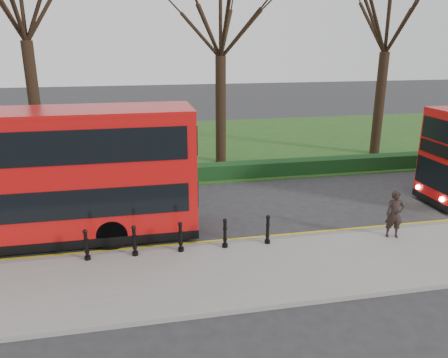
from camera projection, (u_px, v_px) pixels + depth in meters
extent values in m
plane|color=#28282B|center=(220.00, 234.00, 16.28)|extent=(120.00, 120.00, 0.00)
cube|color=gray|center=(239.00, 272.00, 13.45)|extent=(60.00, 4.00, 0.15)
cube|color=slate|center=(225.00, 244.00, 15.32)|extent=(60.00, 0.25, 0.16)
cube|color=#244A18|center=(179.00, 145.00, 30.29)|extent=(60.00, 18.00, 0.06)
cube|color=black|center=(195.00, 173.00, 22.51)|extent=(60.00, 0.90, 0.80)
cube|color=yellow|center=(224.00, 242.00, 15.62)|extent=(60.00, 0.10, 0.01)
cube|color=yellow|center=(223.00, 240.00, 15.81)|extent=(60.00, 0.10, 0.01)
cylinder|color=black|center=(35.00, 109.00, 23.05)|extent=(0.60, 0.60, 6.94)
cylinder|color=black|center=(221.00, 111.00, 25.08)|extent=(0.60, 0.60, 6.13)
cylinder|color=black|center=(379.00, 105.00, 26.96)|extent=(0.60, 0.60, 6.29)
cylinder|color=black|center=(86.00, 245.00, 13.94)|extent=(0.15, 0.15, 1.00)
cylinder|color=black|center=(134.00, 241.00, 14.23)|extent=(0.15, 0.15, 1.00)
cylinder|color=black|center=(181.00, 237.00, 14.52)|extent=(0.15, 0.15, 1.00)
cylinder|color=black|center=(225.00, 234.00, 14.81)|extent=(0.15, 0.15, 1.00)
cylinder|color=black|center=(268.00, 230.00, 15.09)|extent=(0.15, 0.15, 1.00)
cube|color=#BB0F0E|center=(23.00, 174.00, 14.99)|extent=(11.74, 2.67, 4.32)
cube|color=black|center=(31.00, 233.00, 15.65)|extent=(11.76, 2.69, 0.32)
cube|color=black|center=(45.00, 207.00, 14.13)|extent=(9.39, 0.04, 1.01)
cube|color=black|center=(8.00, 150.00, 13.39)|extent=(11.10, 0.04, 1.12)
cylinder|color=black|center=(112.00, 234.00, 15.04)|extent=(1.07, 0.32, 1.07)
cylinder|color=black|center=(115.00, 210.00, 17.23)|extent=(1.07, 0.32, 1.07)
cube|color=black|center=(436.00, 149.00, 18.28)|extent=(0.06, 2.09, 0.52)
cylinder|color=black|center=(444.00, 186.00, 20.18)|extent=(0.95, 0.28, 0.95)
imported|color=black|center=(395.00, 214.00, 15.49)|extent=(0.72, 0.57, 1.73)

